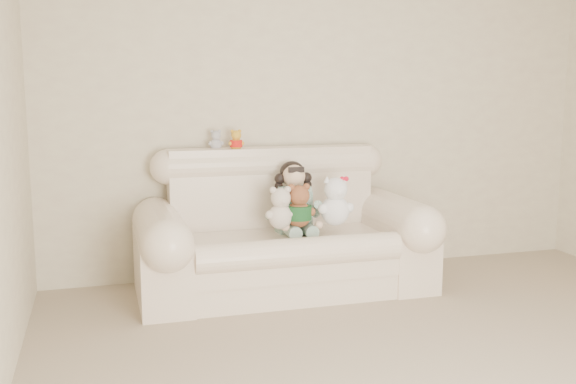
{
  "coord_description": "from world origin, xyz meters",
  "views": [
    {
      "loc": [
        -1.79,
        -2.47,
        1.47
      ],
      "look_at": [
        -0.51,
        1.9,
        0.75
      ],
      "focal_mm": 40.88,
      "sensor_mm": 36.0,
      "label": 1
    }
  ],
  "objects_px": {
    "brown_teddy": "(299,201)",
    "cream_teddy": "(280,204)",
    "sofa": "(284,222)",
    "white_cat": "(335,196)",
    "seated_child": "(294,196)"
  },
  "relations": [
    {
      "from": "brown_teddy",
      "to": "cream_teddy",
      "type": "bearing_deg",
      "value": -150.25
    },
    {
      "from": "sofa",
      "to": "brown_teddy",
      "type": "relative_size",
      "value": 5.77
    },
    {
      "from": "sofa",
      "to": "seated_child",
      "type": "bearing_deg",
      "value": 39.98
    },
    {
      "from": "cream_teddy",
      "to": "seated_child",
      "type": "bearing_deg",
      "value": 40.17
    },
    {
      "from": "seated_child",
      "to": "white_cat",
      "type": "xyz_separation_m",
      "value": [
        0.25,
        -0.21,
        0.02
      ]
    },
    {
      "from": "brown_teddy",
      "to": "white_cat",
      "type": "distance_m",
      "value": 0.27
    },
    {
      "from": "white_cat",
      "to": "cream_teddy",
      "type": "bearing_deg",
      "value": -161.98
    },
    {
      "from": "brown_teddy",
      "to": "cream_teddy",
      "type": "distance_m",
      "value": 0.14
    },
    {
      "from": "seated_child",
      "to": "cream_teddy",
      "type": "bearing_deg",
      "value": -130.89
    },
    {
      "from": "sofa",
      "to": "white_cat",
      "type": "height_order",
      "value": "sofa"
    },
    {
      "from": "sofa",
      "to": "brown_teddy",
      "type": "xyz_separation_m",
      "value": [
        0.07,
        -0.12,
        0.17
      ]
    },
    {
      "from": "sofa",
      "to": "cream_teddy",
      "type": "bearing_deg",
      "value": -115.76
    },
    {
      "from": "seated_child",
      "to": "cream_teddy",
      "type": "xyz_separation_m",
      "value": [
        -0.16,
        -0.22,
        -0.01
      ]
    },
    {
      "from": "white_cat",
      "to": "cream_teddy",
      "type": "xyz_separation_m",
      "value": [
        -0.41,
        -0.01,
        -0.04
      ]
    },
    {
      "from": "sofa",
      "to": "cream_teddy",
      "type": "height_order",
      "value": "sofa"
    }
  ]
}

